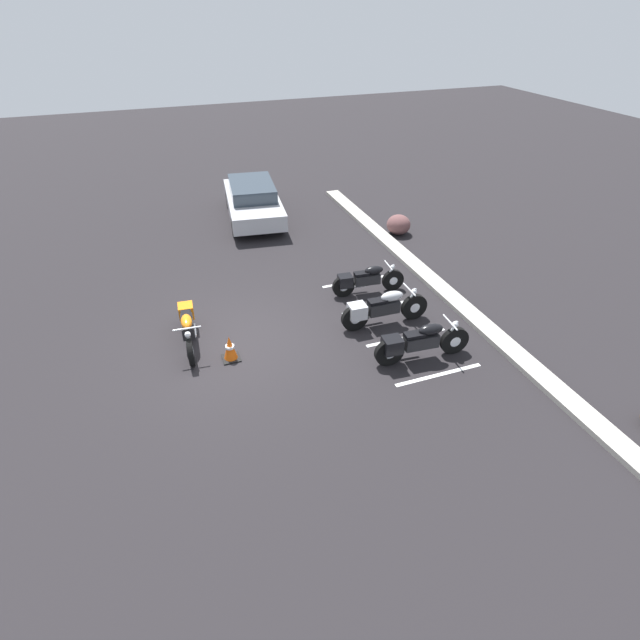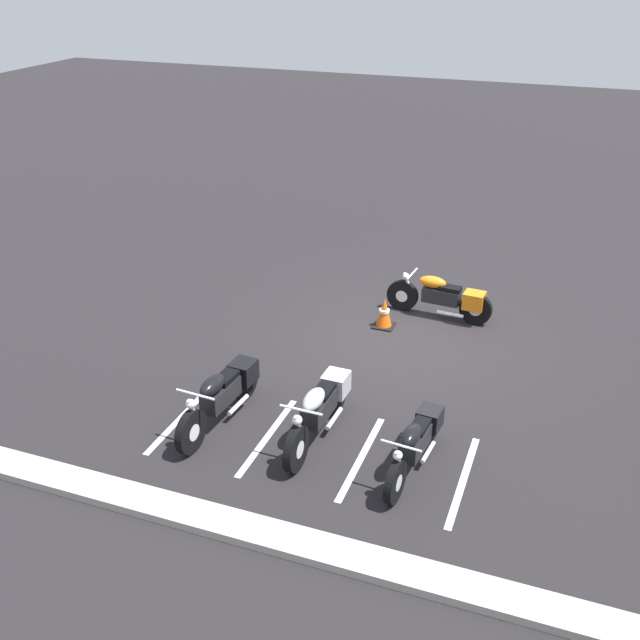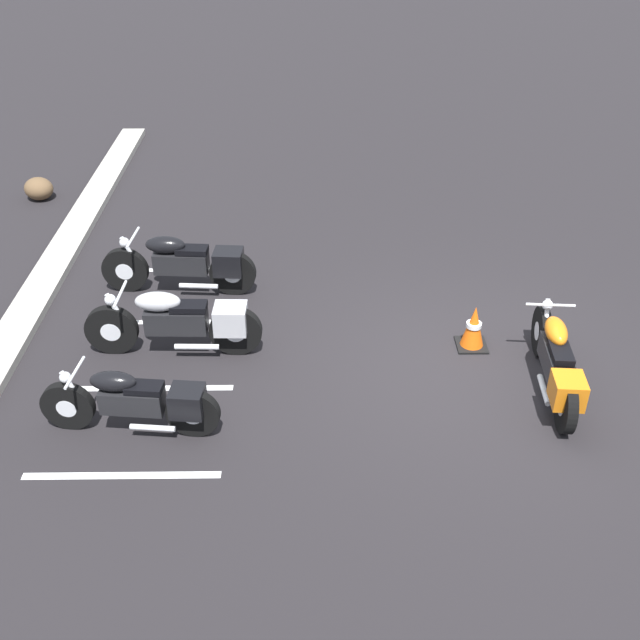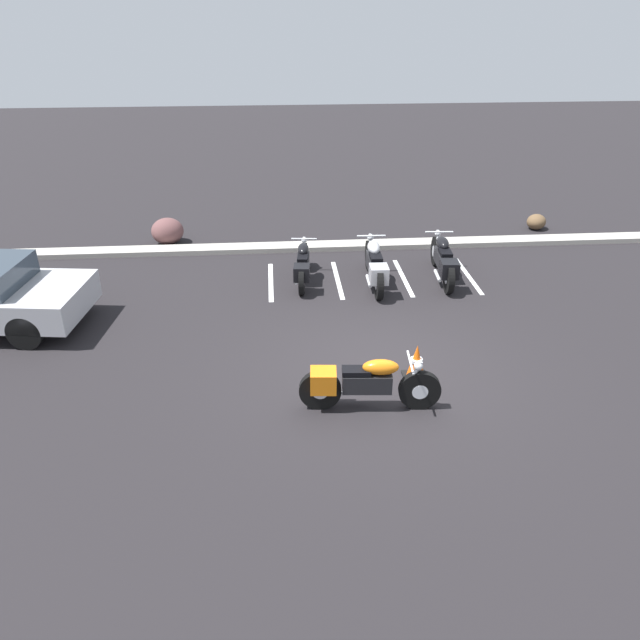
% 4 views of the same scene
% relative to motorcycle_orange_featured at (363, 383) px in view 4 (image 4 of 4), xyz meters
% --- Properties ---
extents(ground, '(60.00, 60.00, 0.00)m').
position_rel_motorcycle_orange_featured_xyz_m(ground, '(0.50, 1.04, -0.45)').
color(ground, black).
extents(motorcycle_orange_featured, '(2.15, 0.60, 0.84)m').
position_rel_motorcycle_orange_featured_xyz_m(motorcycle_orange_featured, '(0.00, 0.00, 0.00)').
color(motorcycle_orange_featured, black).
rests_on(motorcycle_orange_featured, ground).
extents(parked_bike_0, '(0.59, 2.04, 0.80)m').
position_rel_motorcycle_orange_featured_xyz_m(parked_bike_0, '(-0.64, 4.83, -0.02)').
color(parked_bike_0, black).
rests_on(parked_bike_0, ground).
extents(parked_bike_1, '(0.64, 2.28, 0.90)m').
position_rel_motorcycle_orange_featured_xyz_m(parked_bike_1, '(0.90, 4.56, 0.03)').
color(parked_bike_1, black).
rests_on(parked_bike_1, ground).
extents(parked_bike_2, '(0.64, 2.27, 0.89)m').
position_rel_motorcycle_orange_featured_xyz_m(parked_bike_2, '(2.45, 4.72, 0.03)').
color(parked_bike_2, black).
rests_on(parked_bike_2, ground).
extents(concrete_curb, '(18.00, 0.50, 0.12)m').
position_rel_motorcycle_orange_featured_xyz_m(concrete_curb, '(0.50, 6.91, -0.39)').
color(concrete_curb, '#A8A399').
rests_on(concrete_curb, ground).
extents(landscape_rock_0, '(1.06, 1.06, 0.66)m').
position_rel_motorcycle_orange_featured_xyz_m(landscape_rock_0, '(-3.94, 7.58, -0.12)').
color(landscape_rock_0, brown).
rests_on(landscape_rock_0, ground).
extents(landscape_rock_1, '(0.74, 0.75, 0.41)m').
position_rel_motorcycle_orange_featured_xyz_m(landscape_rock_1, '(5.88, 7.94, -0.25)').
color(landscape_rock_1, brown).
rests_on(landscape_rock_1, ground).
extents(traffic_cone, '(0.40, 0.40, 0.61)m').
position_rel_motorcycle_orange_featured_xyz_m(traffic_cone, '(1.00, 0.78, -0.16)').
color(traffic_cone, black).
rests_on(traffic_cone, ground).
extents(stall_line_0, '(0.10, 2.10, 0.00)m').
position_rel_motorcycle_orange_featured_xyz_m(stall_line_0, '(-1.35, 4.91, -0.45)').
color(stall_line_0, white).
rests_on(stall_line_0, ground).
extents(stall_line_1, '(0.10, 2.10, 0.00)m').
position_rel_motorcycle_orange_featured_xyz_m(stall_line_1, '(0.14, 4.91, -0.45)').
color(stall_line_1, white).
rests_on(stall_line_1, ground).
extents(stall_line_2, '(0.10, 2.10, 0.00)m').
position_rel_motorcycle_orange_featured_xyz_m(stall_line_2, '(1.63, 4.91, -0.45)').
color(stall_line_2, white).
rests_on(stall_line_2, ground).
extents(stall_line_3, '(0.10, 2.10, 0.00)m').
position_rel_motorcycle_orange_featured_xyz_m(stall_line_3, '(3.12, 4.91, -0.45)').
color(stall_line_3, white).
rests_on(stall_line_3, ground).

